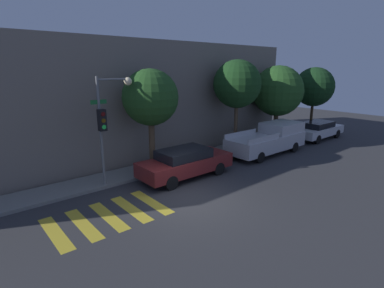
{
  "coord_description": "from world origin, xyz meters",
  "views": [
    {
      "loc": [
        -7.03,
        -8.62,
        5.17
      ],
      "look_at": [
        1.94,
        2.1,
        1.6
      ],
      "focal_mm": 28.0,
      "sensor_mm": 36.0,
      "label": 1
    }
  ],
  "objects_px": {
    "tree_behind_truck": "(314,87)",
    "sedan_middle": "(318,130)",
    "pickup_truck": "(270,139)",
    "tree_far_end": "(278,91)",
    "traffic_light_pole": "(108,114)",
    "sedan_near_corner": "(185,162)",
    "tree_near_corner": "(150,98)",
    "tree_midblock": "(237,84)"
  },
  "relations": [
    {
      "from": "sedan_near_corner",
      "to": "tree_far_end",
      "type": "relative_size",
      "value": 0.88
    },
    {
      "from": "pickup_truck",
      "to": "tree_behind_truck",
      "type": "xyz_separation_m",
      "value": [
        8.08,
        1.75,
        2.75
      ]
    },
    {
      "from": "tree_near_corner",
      "to": "tree_far_end",
      "type": "distance_m",
      "value": 10.51
    },
    {
      "from": "sedan_near_corner",
      "to": "tree_behind_truck",
      "type": "height_order",
      "value": "tree_behind_truck"
    },
    {
      "from": "sedan_near_corner",
      "to": "tree_near_corner",
      "type": "xyz_separation_m",
      "value": [
        -0.74,
        1.75,
        2.99
      ]
    },
    {
      "from": "traffic_light_pole",
      "to": "tree_behind_truck",
      "type": "xyz_separation_m",
      "value": [
        17.94,
        0.48,
        0.39
      ]
    },
    {
      "from": "traffic_light_pole",
      "to": "sedan_near_corner",
      "type": "height_order",
      "value": "traffic_light_pole"
    },
    {
      "from": "traffic_light_pole",
      "to": "tree_behind_truck",
      "type": "height_order",
      "value": "tree_behind_truck"
    },
    {
      "from": "traffic_light_pole",
      "to": "pickup_truck",
      "type": "height_order",
      "value": "traffic_light_pole"
    },
    {
      "from": "tree_near_corner",
      "to": "tree_behind_truck",
      "type": "height_order",
      "value": "tree_behind_truck"
    },
    {
      "from": "pickup_truck",
      "to": "sedan_near_corner",
      "type": "bearing_deg",
      "value": 180.0
    },
    {
      "from": "traffic_light_pole",
      "to": "tree_near_corner",
      "type": "height_order",
      "value": "tree_near_corner"
    },
    {
      "from": "pickup_truck",
      "to": "sedan_middle",
      "type": "distance_m",
      "value": 5.93
    },
    {
      "from": "sedan_middle",
      "to": "tree_behind_truck",
      "type": "xyz_separation_m",
      "value": [
        2.15,
        1.75,
        2.95
      ]
    },
    {
      "from": "pickup_truck",
      "to": "tree_far_end",
      "type": "xyz_separation_m",
      "value": [
        3.09,
        1.75,
        2.67
      ]
    },
    {
      "from": "traffic_light_pole",
      "to": "sedan_near_corner",
      "type": "relative_size",
      "value": 1.03
    },
    {
      "from": "sedan_middle",
      "to": "tree_behind_truck",
      "type": "height_order",
      "value": "tree_behind_truck"
    },
    {
      "from": "sedan_near_corner",
      "to": "tree_midblock",
      "type": "relative_size",
      "value": 0.83
    },
    {
      "from": "sedan_near_corner",
      "to": "pickup_truck",
      "type": "relative_size",
      "value": 0.84
    },
    {
      "from": "traffic_light_pole",
      "to": "tree_midblock",
      "type": "relative_size",
      "value": 0.85
    },
    {
      "from": "sedan_near_corner",
      "to": "pickup_truck",
      "type": "height_order",
      "value": "pickup_truck"
    },
    {
      "from": "tree_near_corner",
      "to": "tree_midblock",
      "type": "relative_size",
      "value": 0.91
    },
    {
      "from": "tree_near_corner",
      "to": "traffic_light_pole",
      "type": "bearing_deg",
      "value": -168.79
    },
    {
      "from": "sedan_near_corner",
      "to": "tree_midblock",
      "type": "xyz_separation_m",
      "value": [
        5.48,
        1.75,
        3.43
      ]
    },
    {
      "from": "sedan_near_corner",
      "to": "tree_near_corner",
      "type": "distance_m",
      "value": 3.54
    },
    {
      "from": "tree_near_corner",
      "to": "tree_behind_truck",
      "type": "bearing_deg",
      "value": 0.0
    },
    {
      "from": "tree_midblock",
      "to": "tree_far_end",
      "type": "height_order",
      "value": "tree_midblock"
    },
    {
      "from": "pickup_truck",
      "to": "tree_far_end",
      "type": "distance_m",
      "value": 4.44
    },
    {
      "from": "sedan_middle",
      "to": "tree_far_end",
      "type": "xyz_separation_m",
      "value": [
        -2.84,
        1.75,
        2.86
      ]
    },
    {
      "from": "sedan_near_corner",
      "to": "sedan_middle",
      "type": "distance_m",
      "value": 12.61
    },
    {
      "from": "sedan_middle",
      "to": "tree_near_corner",
      "type": "bearing_deg",
      "value": 172.53
    },
    {
      "from": "pickup_truck",
      "to": "tree_far_end",
      "type": "relative_size",
      "value": 1.04
    },
    {
      "from": "tree_midblock",
      "to": "tree_behind_truck",
      "type": "xyz_separation_m",
      "value": [
        9.28,
        0.0,
        -0.54
      ]
    },
    {
      "from": "traffic_light_pole",
      "to": "pickup_truck",
      "type": "bearing_deg",
      "value": -7.32
    },
    {
      "from": "tree_far_end",
      "to": "traffic_light_pole",
      "type": "bearing_deg",
      "value": -177.86
    },
    {
      "from": "sedan_near_corner",
      "to": "tree_midblock",
      "type": "height_order",
      "value": "tree_midblock"
    },
    {
      "from": "tree_behind_truck",
      "to": "sedan_near_corner",
      "type": "bearing_deg",
      "value": -173.24
    },
    {
      "from": "traffic_light_pole",
      "to": "sedan_near_corner",
      "type": "xyz_separation_m",
      "value": [
        3.18,
        -1.27,
        -2.51
      ]
    },
    {
      "from": "tree_behind_truck",
      "to": "sedan_middle",
      "type": "bearing_deg",
      "value": -140.9
    },
    {
      "from": "tree_near_corner",
      "to": "sedan_near_corner",
      "type": "bearing_deg",
      "value": -67.04
    },
    {
      "from": "traffic_light_pole",
      "to": "tree_behind_truck",
      "type": "distance_m",
      "value": 17.95
    },
    {
      "from": "sedan_middle",
      "to": "tree_near_corner",
      "type": "distance_m",
      "value": 13.8
    }
  ]
}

